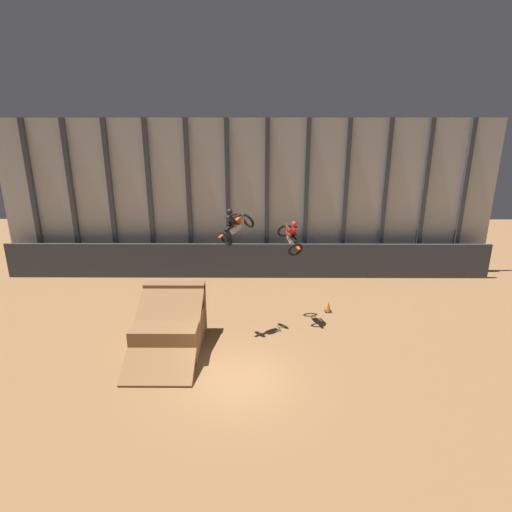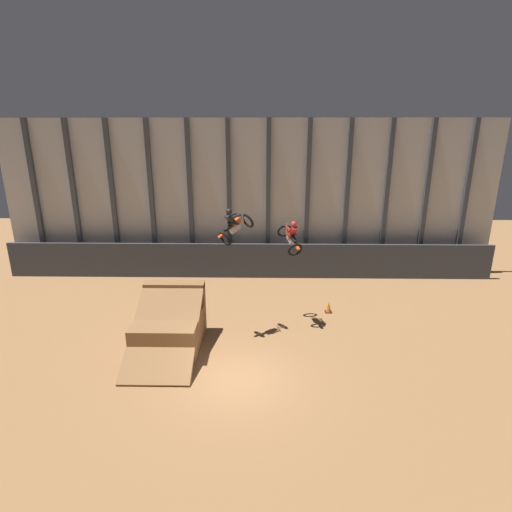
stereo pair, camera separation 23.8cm
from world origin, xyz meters
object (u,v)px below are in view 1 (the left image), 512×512
rider_bike_right_air (291,236)px  hay_bale_trackside (150,312)px  rider_bike_left_air (235,226)px  dirt_ramp (171,326)px  traffic_cone_near_ramp (328,307)px

rider_bike_right_air → hay_bale_trackside: (-7.14, 0.51, -4.15)m
rider_bike_left_air → hay_bale_trackside: bearing=-150.8°
dirt_ramp → rider_bike_right_air: 6.86m
rider_bike_left_air → rider_bike_right_air: (2.57, 1.10, -0.77)m
rider_bike_left_air → traffic_cone_near_ramp: (4.75, 2.27, -4.91)m
rider_bike_left_air → rider_bike_right_air: size_ratio=0.93×
traffic_cone_near_ramp → dirt_ramp: bearing=-155.4°
dirt_ramp → rider_bike_right_air: rider_bike_right_air is taller
rider_bike_right_air → hay_bale_trackside: size_ratio=1.74×
rider_bike_right_air → rider_bike_left_air: bearing=-178.0°
rider_bike_right_air → dirt_ramp: bearing=-178.0°
hay_bale_trackside → dirt_ramp: bearing=-58.6°
dirt_ramp → rider_bike_right_air: size_ratio=2.52×
rider_bike_left_air → rider_bike_right_air: bearing=71.8°
rider_bike_left_air → dirt_ramp: bearing=-108.2°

